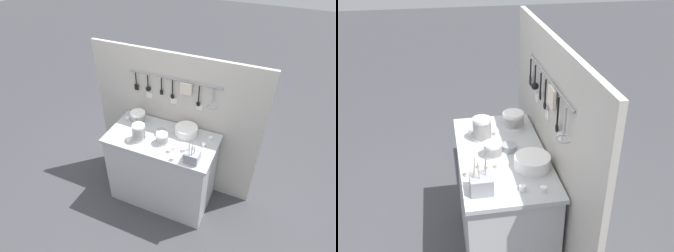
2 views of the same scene
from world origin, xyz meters
The scene contains 19 objects.
ground_plane centered at (0.00, 0.00, 0.00)m, with size 20.00×20.00×0.00m, color #424247.
counter centered at (0.00, 0.00, 0.47)m, with size 1.19×0.62×0.94m.
back_wall centered at (0.00, 0.35, 0.88)m, with size 1.99×0.11×1.76m.
bowl_stack_wide_centre centered at (0.04, -0.07, 0.99)m, with size 0.13×0.13×0.11m.
bowl_stack_back_corner centered at (-0.37, 0.15, 1.00)m, with size 0.17×0.17×0.13m.
bowl_stack_short_front centered at (-0.21, -0.12, 1.03)m, with size 0.14×0.14×0.18m.
plate_stack centered at (0.22, 0.17, 0.98)m, with size 0.24×0.24×0.09m.
steel_mixing_bowl centered at (-0.03, 0.06, 0.96)m, with size 0.11×0.11×0.04m.
cutlery_caddy centered at (0.41, -0.20, 0.99)m, with size 0.14×0.14×0.24m.
cup_edge_far centered at (-0.27, 0.00, 0.95)m, with size 0.04×0.04×0.04m.
cup_back_left centered at (0.18, -0.06, 0.95)m, with size 0.04×0.04×0.04m.
cup_mid_row centered at (0.16, -0.17, 0.95)m, with size 0.04×0.04×0.04m.
cup_by_caddy centered at (-0.50, 0.14, 0.95)m, with size 0.04×0.04×0.04m.
cup_centre centered at (0.24, -0.27, 0.95)m, with size 0.04×0.04×0.04m.
cup_front_right centered at (-0.29, -0.20, 0.95)m, with size 0.04×0.04×0.04m.
cup_front_left centered at (0.29, -0.10, 0.95)m, with size 0.04×0.04×0.04m.
cup_back_right centered at (0.19, -0.12, 0.95)m, with size 0.04×0.04×0.04m.
cup_beside_plates centered at (0.45, 0.05, 0.95)m, with size 0.04×0.04×0.04m.
cup_edge_near centered at (0.49, 0.18, 0.95)m, with size 0.04×0.04×0.04m.
Camera 1 is at (0.99, -2.09, 2.86)m, focal length 30.00 mm.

